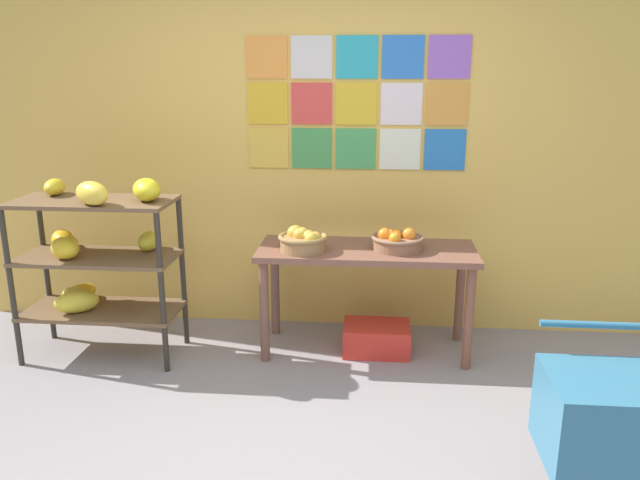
{
  "coord_description": "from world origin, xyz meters",
  "views": [
    {
      "loc": [
        0.37,
        -2.47,
        1.83
      ],
      "look_at": [
        0.05,
        1.07,
        0.86
      ],
      "focal_mm": 34.82,
      "sensor_mm": 36.0,
      "label": 1
    }
  ],
  "objects_px": {
    "display_table": "(367,263)",
    "shopping_cart": "(624,428)",
    "fruit_basket_centre": "(397,241)",
    "produce_crate_under_table": "(376,338)",
    "banana_shelf_unit": "(93,253)",
    "fruit_basket_right": "(303,240)"
  },
  "relations": [
    {
      "from": "display_table",
      "to": "shopping_cart",
      "type": "xyz_separation_m",
      "value": [
        1.02,
        -1.67,
        -0.11
      ]
    },
    {
      "from": "fruit_basket_centre",
      "to": "produce_crate_under_table",
      "type": "height_order",
      "value": "fruit_basket_centre"
    },
    {
      "from": "produce_crate_under_table",
      "to": "display_table",
      "type": "bearing_deg",
      "value": 161.97
    },
    {
      "from": "display_table",
      "to": "fruit_basket_centre",
      "type": "xyz_separation_m",
      "value": [
        0.19,
        -0.02,
        0.16
      ]
    },
    {
      "from": "display_table",
      "to": "shopping_cart",
      "type": "height_order",
      "value": "shopping_cart"
    },
    {
      "from": "display_table",
      "to": "produce_crate_under_table",
      "type": "distance_m",
      "value": 0.52
    },
    {
      "from": "banana_shelf_unit",
      "to": "shopping_cart",
      "type": "height_order",
      "value": "banana_shelf_unit"
    },
    {
      "from": "shopping_cart",
      "to": "produce_crate_under_table",
      "type": "bearing_deg",
      "value": 119.51
    },
    {
      "from": "display_table",
      "to": "produce_crate_under_table",
      "type": "bearing_deg",
      "value": -18.03
    },
    {
      "from": "banana_shelf_unit",
      "to": "fruit_basket_right",
      "type": "bearing_deg",
      "value": 4.52
    },
    {
      "from": "display_table",
      "to": "fruit_basket_centre",
      "type": "relative_size",
      "value": 4.14
    },
    {
      "from": "display_table",
      "to": "produce_crate_under_table",
      "type": "xyz_separation_m",
      "value": [
        0.08,
        -0.03,
        -0.52
      ]
    },
    {
      "from": "fruit_basket_right",
      "to": "produce_crate_under_table",
      "type": "distance_m",
      "value": 0.85
    },
    {
      "from": "shopping_cart",
      "to": "banana_shelf_unit",
      "type": "bearing_deg",
      "value": 151.87
    },
    {
      "from": "produce_crate_under_table",
      "to": "fruit_basket_centre",
      "type": "bearing_deg",
      "value": 3.73
    },
    {
      "from": "fruit_basket_centre",
      "to": "produce_crate_under_table",
      "type": "xyz_separation_m",
      "value": [
        -0.12,
        -0.01,
        -0.68
      ]
    },
    {
      "from": "fruit_basket_right",
      "to": "produce_crate_under_table",
      "type": "xyz_separation_m",
      "value": [
        0.48,
        0.08,
        -0.69
      ]
    },
    {
      "from": "banana_shelf_unit",
      "to": "fruit_basket_right",
      "type": "relative_size",
      "value": 3.79
    },
    {
      "from": "produce_crate_under_table",
      "to": "banana_shelf_unit",
      "type": "bearing_deg",
      "value": -174.29
    },
    {
      "from": "display_table",
      "to": "fruit_basket_right",
      "type": "bearing_deg",
      "value": -165.96
    },
    {
      "from": "fruit_basket_right",
      "to": "produce_crate_under_table",
      "type": "bearing_deg",
      "value": 8.99
    },
    {
      "from": "display_table",
      "to": "banana_shelf_unit",
      "type": "bearing_deg",
      "value": -173.23
    }
  ]
}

